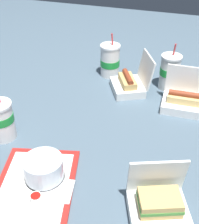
% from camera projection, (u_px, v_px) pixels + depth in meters
% --- Properties ---
extents(ground_plane, '(3.20, 3.20, 0.00)m').
position_uv_depth(ground_plane, '(107.00, 127.00, 1.32)').
color(ground_plane, '#4C6070').
extents(food_tray, '(0.42, 0.34, 0.01)m').
position_uv_depth(food_tray, '(34.00, 188.00, 1.04)').
color(food_tray, red).
rests_on(food_tray, ground_plane).
extents(cake_container, '(0.14, 0.14, 0.08)m').
position_uv_depth(cake_container, '(44.00, 169.00, 1.05)').
color(cake_container, black).
rests_on(cake_container, food_tray).
extents(ketchup_cup, '(0.04, 0.04, 0.02)m').
position_uv_depth(ketchup_cup, '(36.00, 198.00, 0.98)').
color(ketchup_cup, white).
rests_on(ketchup_cup, food_tray).
extents(napkin_stack, '(0.12, 0.12, 0.00)m').
position_uv_depth(napkin_stack, '(57.00, 190.00, 1.02)').
color(napkin_stack, white).
rests_on(napkin_stack, food_tray).
extents(plastic_fork, '(0.09, 0.08, 0.00)m').
position_uv_depth(plastic_fork, '(15.00, 190.00, 1.02)').
color(plastic_fork, white).
rests_on(plastic_fork, food_tray).
extents(clamshell_hotdog_center, '(0.24, 0.24, 0.18)m').
position_uv_depth(clamshell_hotdog_center, '(130.00, 83.00, 1.54)').
color(clamshell_hotdog_center, white).
rests_on(clamshell_hotdog_center, ground_plane).
extents(clamshell_sandwich_corner, '(0.20, 0.22, 0.18)m').
position_uv_depth(clamshell_sandwich_corner, '(158.00, 205.00, 0.94)').
color(clamshell_sandwich_corner, white).
rests_on(clamshell_sandwich_corner, ground_plane).
extents(clamshell_hotdog_back, '(0.15, 0.20, 0.18)m').
position_uv_depth(clamshell_hotdog_back, '(185.00, 100.00, 1.41)').
color(clamshell_hotdog_back, white).
rests_on(clamshell_hotdog_back, ground_plane).
extents(soda_cup_front, '(0.10, 0.10, 0.24)m').
position_uv_depth(soda_cup_front, '(170.00, 72.00, 1.53)').
color(soda_cup_front, white).
rests_on(soda_cup_front, ground_plane).
extents(soda_cup_back, '(0.11, 0.11, 0.22)m').
position_uv_depth(soda_cup_back, '(1.00, 120.00, 1.22)').
color(soda_cup_back, white).
rests_on(soda_cup_back, ground_plane).
extents(soda_cup_left, '(0.11, 0.11, 0.23)m').
position_uv_depth(soda_cup_left, '(110.00, 61.00, 1.65)').
color(soda_cup_left, white).
rests_on(soda_cup_left, ground_plane).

